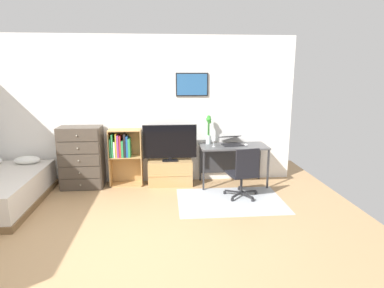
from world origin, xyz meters
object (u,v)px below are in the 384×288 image
object	(u,v)px
computer_mouse	(246,145)
bamboo_vase	(209,128)
office_chair	(244,172)
laptop	(231,141)
television	(170,143)
dresser	(82,157)
desk	(232,152)
tv_stand	(170,172)
bookshelf	(124,152)
wine_glass	(214,139)

from	to	relation	value
computer_mouse	bamboo_vase	distance (m)	0.75
office_chair	laptop	world-z (taller)	laptop
television	office_chair	bearing A→B (deg)	-32.73
dresser	laptop	world-z (taller)	dresser
desk	tv_stand	bearing A→B (deg)	179.20
bookshelf	wine_glass	world-z (taller)	bookshelf
television	wine_glass	distance (m)	0.80
laptop	wine_glass	world-z (taller)	wine_glass
dresser	bamboo_vase	xyz separation A→B (m)	(2.29, 0.10, 0.48)
bamboo_vase	wine_glass	xyz separation A→B (m)	(0.06, -0.24, -0.16)
desk	laptop	distance (m)	0.20
dresser	office_chair	world-z (taller)	dresser
computer_mouse	wine_glass	bearing A→B (deg)	-177.21
television	wine_glass	size ratio (longest dim) A/B	5.40
dresser	bookshelf	distance (m)	0.74
computer_mouse	television	bearing A→B (deg)	175.71
dresser	tv_stand	world-z (taller)	dresser
tv_stand	office_chair	world-z (taller)	office_chair
dresser	desk	size ratio (longest dim) A/B	0.91
bookshelf	computer_mouse	size ratio (longest dim) A/B	9.98
office_chair	television	bearing A→B (deg)	136.15
television	bamboo_vase	size ratio (longest dim) A/B	1.83
bookshelf	computer_mouse	bearing A→B (deg)	-4.45
tv_stand	computer_mouse	bearing A→B (deg)	-5.21
television	laptop	world-z (taller)	television
bookshelf	wine_glass	xyz separation A→B (m)	(1.62, -0.20, 0.25)
bookshelf	bamboo_vase	distance (m)	1.61
office_chair	computer_mouse	xyz separation A→B (m)	(0.19, 0.66, 0.30)
office_chair	laptop	distance (m)	0.87
television	laptop	distance (m)	1.13
television	laptop	size ratio (longest dim) A/B	2.18
bookshelf	desk	world-z (taller)	bookshelf
laptop	wine_glass	bearing A→B (deg)	-163.51
bookshelf	office_chair	world-z (taller)	bookshelf
dresser	desk	bearing A→B (deg)	-0.02
office_chair	wine_glass	distance (m)	0.86
tv_stand	computer_mouse	size ratio (longest dim) A/B	7.73
bookshelf	tv_stand	distance (m)	0.93
computer_mouse	tv_stand	bearing A→B (deg)	174.79
tv_stand	television	distance (m)	0.57
wine_glass	bamboo_vase	bearing A→B (deg)	104.24
laptop	wine_glass	size ratio (longest dim) A/B	2.48
bamboo_vase	wine_glass	size ratio (longest dim) A/B	2.94
computer_mouse	laptop	bearing A→B (deg)	152.20
office_chair	computer_mouse	bearing A→B (deg)	62.83
computer_mouse	wine_glass	xyz separation A→B (m)	(-0.60, -0.03, 0.12)
office_chair	computer_mouse	size ratio (longest dim) A/B	8.27
dresser	tv_stand	distance (m)	1.61
television	computer_mouse	xyz separation A→B (m)	(1.38, -0.10, -0.04)
television	desk	xyz separation A→B (m)	(1.16, 0.01, -0.19)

